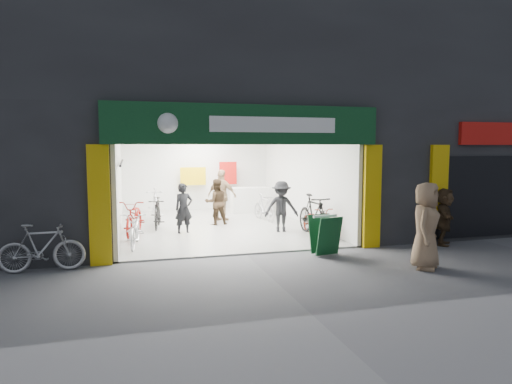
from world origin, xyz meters
name	(u,v)px	position (x,y,z in m)	size (l,w,h in m)	color
ground	(246,255)	(0.00, 0.00, 0.00)	(60.00, 60.00, 0.00)	#56565B
building	(235,94)	(0.91, 4.99, 4.31)	(17.00, 10.27, 8.00)	#232326
bike_left_front	(136,229)	(-2.50, 1.62, 0.46)	(0.61, 1.74, 0.91)	silver
bike_left_midfront	(158,213)	(-1.80, 4.10, 0.49)	(0.46, 1.62, 0.97)	black
bike_left_midback	(135,218)	(-2.50, 3.09, 0.53)	(0.70, 2.02, 1.06)	maroon
bike_left_back	(155,206)	(-1.80, 5.21, 0.59)	(0.55, 1.95, 1.17)	silver
bike_right_front	(314,216)	(2.41, 1.66, 0.60)	(0.56, 2.00, 1.20)	black
bike_right_mid	(316,221)	(2.50, 1.68, 0.42)	(0.56, 1.61, 0.84)	maroon
bike_right_back	(264,208)	(1.80, 4.55, 0.47)	(0.44, 1.56, 0.94)	#A5A6AA
parked_bike	(42,248)	(-4.37, -0.30, 0.50)	(0.47, 1.67, 1.00)	#A1A1A6
customer_a	(184,209)	(-1.12, 2.99, 0.75)	(0.55, 0.36, 1.50)	black
customer_b	(216,202)	(0.07, 4.20, 0.76)	(0.74, 0.57, 1.52)	#332517
customer_c	(281,207)	(1.68, 2.38, 0.77)	(1.00, 0.57, 1.54)	black
customer_d	(222,196)	(0.40, 4.90, 0.89)	(1.04, 0.43, 1.78)	#957756
pedestrian_near	(426,226)	(3.30, -2.17, 0.91)	(0.89, 0.58, 1.82)	#917154
pedestrian_far	(445,217)	(5.23, -0.30, 0.74)	(1.38, 0.44, 1.48)	#3C2C1B
sandwich_board	(325,234)	(1.78, -0.50, 0.51)	(0.68, 0.69, 0.92)	#104320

